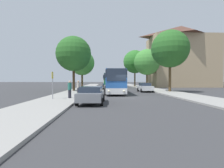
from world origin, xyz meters
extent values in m
plane|color=#38383A|center=(0.00, 0.00, 0.00)|extent=(300.00, 300.00, 0.00)
cube|color=gray|center=(-7.00, 0.00, 0.07)|extent=(4.00, 120.00, 0.15)
cube|color=gray|center=(7.00, 0.00, 0.07)|extent=(4.00, 120.00, 0.15)
cube|color=tan|center=(19.13, 29.02, 6.96)|extent=(17.30, 10.87, 13.92)
pyramid|color=#513328|center=(19.13, 29.02, 15.55)|extent=(17.30, 10.87, 3.26)
cube|color=silver|center=(-1.18, 6.02, 0.62)|extent=(2.55, 11.37, 0.70)
cube|color=#285BA8|center=(-1.18, 6.02, 1.59)|extent=(2.55, 11.37, 1.23)
cube|color=#232D3D|center=(-1.18, 6.02, 2.68)|extent=(2.57, 11.14, 0.95)
cube|color=#285BA8|center=(-1.18, 6.02, 3.21)|extent=(2.50, 11.14, 0.12)
cube|color=#232D3D|center=(-1.22, 0.31, 2.53)|extent=(2.23, 0.07, 1.45)
sphere|color=#F4EAC1|center=(-2.09, 0.30, 0.66)|extent=(0.24, 0.24, 0.24)
sphere|color=#F4EAC1|center=(-0.35, 0.29, 0.66)|extent=(0.24, 0.24, 0.24)
cylinder|color=black|center=(-2.44, 2.62, 0.50)|extent=(0.31, 1.00, 1.00)
cylinder|color=black|center=(0.03, 2.61, 0.50)|extent=(0.31, 1.00, 1.00)
cylinder|color=black|center=(-2.40, 9.44, 0.50)|extent=(0.31, 1.00, 1.00)
cylinder|color=black|center=(0.08, 9.42, 0.50)|extent=(0.31, 1.00, 1.00)
cube|color=silver|center=(-1.36, 19.86, 0.62)|extent=(2.65, 11.52, 0.70)
cube|color=#23844C|center=(-1.36, 19.86, 1.59)|extent=(2.65, 11.52, 1.22)
cube|color=#232D3D|center=(-1.36, 19.86, 2.67)|extent=(2.67, 11.29, 0.95)
cube|color=#23844C|center=(-1.36, 19.86, 3.21)|extent=(2.59, 11.29, 0.12)
cube|color=#232D3D|center=(-1.40, 14.07, 2.52)|extent=(2.32, 0.08, 1.45)
sphere|color=#F4EAC1|center=(-2.30, 14.06, 0.66)|extent=(0.24, 0.24, 0.24)
sphere|color=#F4EAC1|center=(-0.50, 14.05, 0.66)|extent=(0.24, 0.24, 0.24)
cylinder|color=black|center=(-2.67, 16.41, 0.50)|extent=(0.31, 1.00, 1.00)
cylinder|color=black|center=(-0.09, 16.40, 0.50)|extent=(0.31, 1.00, 1.00)
cylinder|color=black|center=(-2.62, 23.31, 0.50)|extent=(0.31, 1.00, 1.00)
cylinder|color=black|center=(-0.05, 23.30, 0.50)|extent=(0.31, 1.00, 1.00)
cube|color=#2D519E|center=(-1.64, 35.35, 0.62)|extent=(2.62, 11.47, 0.70)
cube|color=silver|center=(-1.64, 35.35, 1.66)|extent=(2.62, 11.47, 1.37)
cube|color=#232D3D|center=(-1.64, 35.35, 2.82)|extent=(2.64, 11.24, 0.95)
cube|color=silver|center=(-1.64, 35.35, 3.35)|extent=(2.57, 11.24, 0.12)
cube|color=#232D3D|center=(-1.71, 29.60, 2.67)|extent=(2.22, 0.09, 1.45)
sphere|color=#F4EAC1|center=(-2.58, 29.59, 0.66)|extent=(0.24, 0.24, 0.24)
sphere|color=#F4EAC1|center=(-0.85, 29.57, 0.66)|extent=(0.24, 0.24, 0.24)
cylinder|color=black|center=(-2.91, 31.93, 0.50)|extent=(0.31, 1.00, 1.00)
cylinder|color=black|center=(-0.45, 31.90, 0.50)|extent=(0.31, 1.00, 1.00)
cylinder|color=black|center=(-2.82, 38.79, 0.50)|extent=(0.31, 1.00, 1.00)
cylinder|color=black|center=(-0.36, 38.76, 0.50)|extent=(0.31, 1.00, 1.00)
cube|color=slate|center=(-3.67, -5.15, 0.63)|extent=(2.04, 4.61, 0.64)
cube|color=#232D3D|center=(-3.68, -5.33, 1.17)|extent=(1.73, 2.42, 0.44)
cylinder|color=black|center=(-4.53, -3.71, 0.31)|extent=(0.23, 0.63, 0.62)
cylinder|color=black|center=(-2.68, -3.78, 0.31)|extent=(0.23, 0.63, 0.62)
cylinder|color=black|center=(-4.65, -6.51, 0.31)|extent=(0.23, 0.63, 0.62)
cylinder|color=black|center=(-2.80, -6.59, 0.31)|extent=(0.23, 0.63, 0.62)
cube|color=silver|center=(3.96, 8.26, 0.64)|extent=(1.82, 4.12, 0.66)
cube|color=#232D3D|center=(3.96, 8.43, 1.22)|extent=(1.58, 2.15, 0.49)
cylinder|color=black|center=(4.86, 7.00, 0.31)|extent=(0.21, 0.62, 0.62)
cylinder|color=black|center=(3.10, 6.98, 0.31)|extent=(0.21, 0.62, 0.62)
cylinder|color=black|center=(4.83, 9.55, 0.31)|extent=(0.21, 0.62, 0.62)
cylinder|color=black|center=(3.06, 9.52, 0.31)|extent=(0.21, 0.62, 0.62)
cylinder|color=gray|center=(-7.48, -2.84, 1.43)|extent=(0.08, 0.08, 2.57)
cube|color=yellow|center=(-7.48, -2.84, 2.37)|extent=(0.03, 0.45, 0.60)
cylinder|color=#23232D|center=(-6.00, -2.23, 0.55)|extent=(0.30, 0.30, 0.81)
cylinder|color=#236656|center=(-6.00, -2.23, 1.30)|extent=(0.36, 0.36, 0.67)
sphere|color=tan|center=(-6.00, -2.23, 1.74)|extent=(0.22, 0.22, 0.22)
cylinder|color=#23232D|center=(-5.71, 1.47, 0.56)|extent=(0.30, 0.30, 0.82)
cylinder|color=#B2A899|center=(-5.71, 1.47, 1.31)|extent=(0.36, 0.36, 0.68)
sphere|color=tan|center=(-5.71, 1.47, 1.76)|extent=(0.22, 0.22, 0.22)
cylinder|color=#47331E|center=(-7.63, 9.46, 2.11)|extent=(0.40, 0.40, 3.93)
sphere|color=#286023|center=(-7.63, 9.46, 6.23)|extent=(5.73, 5.73, 5.73)
cylinder|color=#513D23|center=(-7.30, 17.75, 1.87)|extent=(0.40, 0.40, 3.44)
sphere|color=#428938|center=(-7.30, 17.75, 5.55)|extent=(5.22, 5.22, 5.22)
cylinder|color=#513D23|center=(7.95, 23.26, 2.06)|extent=(0.40, 0.40, 3.82)
sphere|color=#428938|center=(7.95, 23.26, 6.36)|extent=(6.37, 6.37, 6.37)
cylinder|color=brown|center=(6.01, 29.27, 2.39)|extent=(0.40, 0.40, 4.49)
sphere|color=#2D7028|center=(6.01, 29.27, 7.06)|extent=(6.46, 6.46, 6.46)
cylinder|color=#513D23|center=(7.63, 7.29, 2.37)|extent=(0.40, 0.40, 4.44)
sphere|color=#286023|center=(7.63, 7.29, 6.77)|extent=(5.81, 5.81, 5.81)
camera|label=1|loc=(-2.62, -19.51, 1.92)|focal=28.00mm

